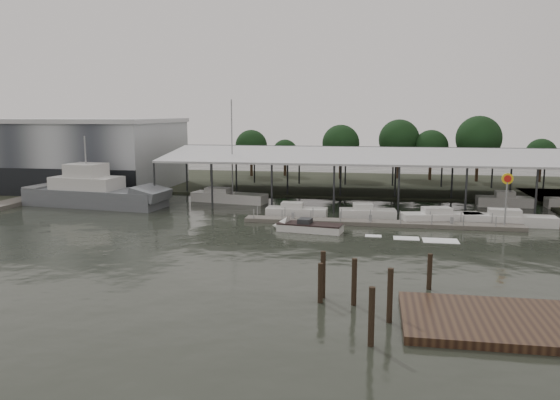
% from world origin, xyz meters
% --- Properties ---
extents(ground, '(200.00, 200.00, 0.00)m').
position_xyz_m(ground, '(0.00, 0.00, 0.00)').
color(ground, '#242921').
rests_on(ground, ground).
extents(land_strip_far, '(140.00, 30.00, 0.30)m').
position_xyz_m(land_strip_far, '(0.00, 42.00, 0.10)').
color(land_strip_far, '#35392B').
rests_on(land_strip_far, ground).
extents(land_strip_west, '(20.00, 40.00, 0.30)m').
position_xyz_m(land_strip_west, '(-40.00, 30.00, 0.10)').
color(land_strip_west, '#35392B').
rests_on(land_strip_west, ground).
extents(storage_warehouse, '(24.50, 20.50, 10.50)m').
position_xyz_m(storage_warehouse, '(-28.00, 29.94, 5.29)').
color(storage_warehouse, '#A4AAAF').
rests_on(storage_warehouse, ground).
extents(covered_boat_shed, '(58.24, 24.00, 6.96)m').
position_xyz_m(covered_boat_shed, '(17.00, 28.00, 6.13)').
color(covered_boat_shed, silver).
rests_on(covered_boat_shed, ground).
extents(trawler_dock, '(3.00, 18.00, 0.50)m').
position_xyz_m(trawler_dock, '(-30.00, 14.00, 0.25)').
color(trawler_dock, '#68655C').
rests_on(trawler_dock, ground).
extents(floating_dock, '(28.00, 2.00, 1.40)m').
position_xyz_m(floating_dock, '(15.00, 10.00, 0.20)').
color(floating_dock, '#68655C').
rests_on(floating_dock, ground).
extents(shell_fuel_sign, '(1.10, 0.18, 5.55)m').
position_xyz_m(shell_fuel_sign, '(27.00, 9.99, 3.93)').
color(shell_fuel_sign, gray).
rests_on(shell_fuel_sign, ground).
extents(grey_trawler, '(18.61, 7.08, 8.84)m').
position_xyz_m(grey_trawler, '(-19.33, 15.69, 1.58)').
color(grey_trawler, slate).
rests_on(grey_trawler, ground).
extents(white_sailboat, '(10.12, 4.35, 13.17)m').
position_xyz_m(white_sailboat, '(-4.14, 21.32, 0.65)').
color(white_sailboat, white).
rests_on(white_sailboat, ground).
extents(speedboat_underway, '(17.84, 4.65, 2.00)m').
position_xyz_m(speedboat_underway, '(7.75, 5.70, 0.39)').
color(speedboat_underway, white).
rests_on(speedboat_underway, ground).
extents(moored_cruiser_0, '(6.62, 2.25, 1.70)m').
position_xyz_m(moored_cruiser_0, '(5.94, 12.70, 0.61)').
color(moored_cruiser_0, white).
rests_on(moored_cruiser_0, ground).
extents(moored_cruiser_1, '(6.18, 2.72, 1.70)m').
position_xyz_m(moored_cruiser_1, '(13.58, 13.13, 0.61)').
color(moored_cruiser_1, white).
rests_on(moored_cruiser_1, ground).
extents(moored_cruiser_2, '(8.49, 3.99, 1.70)m').
position_xyz_m(moored_cruiser_2, '(21.17, 12.10, 0.61)').
color(moored_cruiser_2, white).
rests_on(moored_cruiser_2, ground).
extents(moored_cruiser_3, '(9.01, 2.62, 1.70)m').
position_xyz_m(moored_cruiser_3, '(27.84, 12.15, 0.61)').
color(moored_cruiser_3, white).
rests_on(moored_cruiser_3, ground).
extents(mooring_pilings, '(6.99, 9.81, 3.63)m').
position_xyz_m(mooring_pilings, '(13.92, -14.85, 1.09)').
color(mooring_pilings, '#2E2217').
rests_on(mooring_pilings, ground).
extents(horizon_tree_line, '(69.61, 9.43, 10.89)m').
position_xyz_m(horizon_tree_line, '(23.47, 48.27, 6.09)').
color(horizon_tree_line, '#312115').
rests_on(horizon_tree_line, ground).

